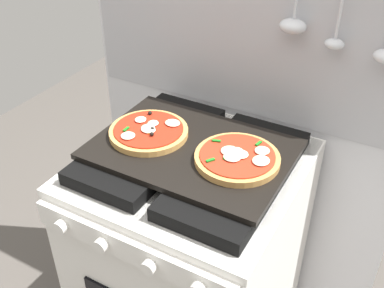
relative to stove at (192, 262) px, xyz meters
name	(u,v)px	position (x,y,z in m)	size (l,w,h in m)	color
kitchen_backsplash	(240,130)	(0.00, 0.34, 0.34)	(1.10, 0.09, 1.55)	silver
stove	(192,262)	(0.00, 0.00, 0.00)	(0.60, 0.64, 0.90)	white
baking_tray	(192,149)	(0.00, 0.00, 0.46)	(0.54, 0.38, 0.02)	black
pizza_left	(149,131)	(-0.14, 0.00, 0.48)	(0.23, 0.23, 0.03)	tan
pizza_right	(238,158)	(0.14, 0.00, 0.48)	(0.23, 0.23, 0.03)	#C18947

